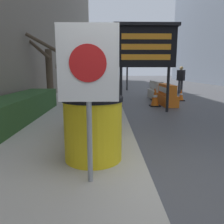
% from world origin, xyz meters
% --- Properties ---
extents(ground_plane, '(120.00, 120.00, 0.00)m').
position_xyz_m(ground_plane, '(0.00, 0.00, 0.00)').
color(ground_plane, '#474749').
extents(sidewalk_left, '(3.50, 56.00, 0.16)m').
position_xyz_m(sidewalk_left, '(-1.75, 0.00, 0.08)').
color(sidewalk_left, '#A39E93').
rests_on(sidewalk_left, ground_plane).
extents(hedge_strip, '(0.90, 4.53, 0.63)m').
position_xyz_m(hedge_strip, '(-2.90, 3.50, 0.48)').
color(hedge_strip, '#284C23').
rests_on(hedge_strip, sidewalk_left).
extents(bare_tree, '(1.57, 1.61, 2.66)m').
position_xyz_m(bare_tree, '(-2.85, 6.57, 1.52)').
color(bare_tree, '#4C3D2D').
rests_on(bare_tree, sidewalk_left).
extents(barrel_drum_foreground, '(0.87, 0.87, 0.93)m').
position_xyz_m(barrel_drum_foreground, '(-0.75, 0.69, 0.63)').
color(barrel_drum_foreground, yellow).
rests_on(barrel_drum_foreground, sidewalk_left).
extents(barrel_drum_middle, '(0.87, 0.87, 0.93)m').
position_xyz_m(barrel_drum_middle, '(-0.76, 1.63, 0.63)').
color(barrel_drum_middle, yellow).
rests_on(barrel_drum_middle, sidewalk_left).
extents(barrel_drum_back, '(0.87, 0.87, 0.93)m').
position_xyz_m(barrel_drum_back, '(-0.75, 2.57, 0.63)').
color(barrel_drum_back, yellow).
rests_on(barrel_drum_back, sidewalk_left).
extents(warning_sign, '(0.66, 0.08, 1.78)m').
position_xyz_m(warning_sign, '(-0.74, -0.00, 1.40)').
color(warning_sign, gray).
rests_on(warning_sign, sidewalk_left).
extents(message_board, '(2.19, 0.36, 2.99)m').
position_xyz_m(message_board, '(0.76, 5.23, 2.23)').
color(message_board, black).
rests_on(message_board, ground_plane).
extents(jersey_barrier_orange_near, '(0.54, 1.75, 0.87)m').
position_xyz_m(jersey_barrier_orange_near, '(2.01, 6.87, 0.39)').
color(jersey_barrier_orange_near, orange).
rests_on(jersey_barrier_orange_near, ground_plane).
extents(jersey_barrier_white, '(0.57, 1.74, 0.91)m').
position_xyz_m(jersey_barrier_white, '(2.01, 8.98, 0.40)').
color(jersey_barrier_white, silver).
rests_on(jersey_barrier_white, ground_plane).
extents(traffic_cone_near, '(0.41, 0.41, 0.74)m').
position_xyz_m(traffic_cone_near, '(1.42, 6.49, 0.36)').
color(traffic_cone_near, black).
rests_on(traffic_cone_near, ground_plane).
extents(traffic_cone_mid, '(0.41, 0.41, 0.74)m').
position_xyz_m(traffic_cone_mid, '(1.86, 8.47, 0.36)').
color(traffic_cone_mid, black).
rests_on(traffic_cone_mid, ground_plane).
extents(traffic_cone_far, '(0.31, 0.31, 0.56)m').
position_xyz_m(traffic_cone_far, '(3.05, 8.10, 0.27)').
color(traffic_cone_far, black).
rests_on(traffic_cone_far, ground_plane).
extents(traffic_light_near_curb, '(0.28, 0.44, 3.76)m').
position_xyz_m(traffic_light_near_curb, '(0.94, 13.89, 2.73)').
color(traffic_light_near_curb, '#2D2D30').
rests_on(traffic_light_near_curb, ground_plane).
extents(pedestrian_worker, '(0.52, 0.49, 1.71)m').
position_xyz_m(pedestrian_worker, '(4.13, 11.50, 1.01)').
color(pedestrian_worker, '#333338').
rests_on(pedestrian_worker, ground_plane).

